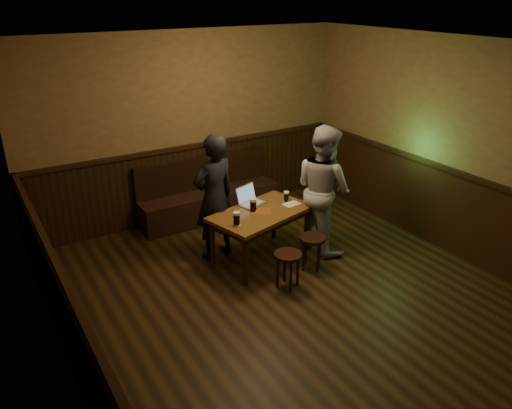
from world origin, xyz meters
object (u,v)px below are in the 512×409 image
object	(u,v)px
pint_mid	(253,205)
laptop	(249,199)
pint_left	(237,218)
stool_right	(312,243)
person_suit	(214,198)
bench	(208,199)
pint_right	(286,196)
person_grey	(323,189)
stool_left	(288,260)
pub_table	(261,218)

from	to	relation	value
pint_mid	laptop	bearing A→B (deg)	70.18
pint_left	stool_right	bearing A→B (deg)	-21.67
pint_left	person_suit	size ratio (longest dim) A/B	0.10
bench	person_suit	bearing A→B (deg)	-111.88
pint_right	person_grey	bearing A→B (deg)	-28.36
bench	stool_left	xyz separation A→B (m)	(-0.07, -2.26, 0.05)
pub_table	stool_right	xyz separation A→B (m)	(0.43, -0.53, -0.25)
pint_left	pint_mid	xyz separation A→B (m)	(0.37, 0.23, 0.00)
pint_mid	person_suit	bearing A→B (deg)	136.33
stool_right	laptop	distance (m)	1.01
bench	pint_left	bearing A→B (deg)	-104.90
stool_right	pub_table	bearing A→B (deg)	128.96
laptop	pint_left	bearing A→B (deg)	-151.41
pint_left	pint_right	distance (m)	0.96
pint_left	person_grey	xyz separation A→B (m)	(1.35, 0.05, 0.09)
bench	pint_mid	world-z (taller)	bench
pub_table	person_suit	world-z (taller)	person_suit
bench	pint_right	xyz separation A→B (m)	(0.46, -1.44, 0.46)
pint_mid	pint_right	distance (m)	0.54
laptop	person_grey	bearing A→B (deg)	-43.03
pub_table	pint_mid	size ratio (longest dim) A/B	8.25
person_grey	bench	bearing A→B (deg)	25.43
stool_right	pint_left	size ratio (longest dim) A/B	2.65
pint_left	pint_mid	distance (m)	0.44
person_suit	pub_table	bearing A→B (deg)	128.46
pint_left	pint_right	xyz separation A→B (m)	(0.92, 0.28, -0.01)
bench	stool_right	bearing A→B (deg)	-78.24
bench	pint_right	size ratio (longest dim) A/B	15.26
pint_left	laptop	bearing A→B (deg)	45.88
pint_left	pint_right	size ratio (longest dim) A/B	1.17
bench	stool_left	distance (m)	2.27
bench	person_grey	distance (m)	1.97
stool_right	pint_mid	distance (m)	0.89
stool_right	pint_left	world-z (taller)	pint_left
pint_left	laptop	world-z (taller)	laptop
pub_table	person_suit	distance (m)	0.65
pint_mid	person_grey	xyz separation A→B (m)	(0.97, -0.19, 0.08)
stool_left	person_suit	size ratio (longest dim) A/B	0.27
bench	laptop	size ratio (longest dim) A/B	5.47
pub_table	pint_mid	distance (m)	0.20
pint_mid	bench	bearing A→B (deg)	86.76
stool_left	pint_left	distance (m)	0.79
stool_right	person_suit	size ratio (longest dim) A/B	0.27
laptop	person_suit	xyz separation A→B (m)	(-0.46, 0.11, 0.08)
stool_left	pint_left	size ratio (longest dim) A/B	2.66
stool_left	pint_left	bearing A→B (deg)	125.34
pub_table	person_grey	bearing A→B (deg)	-22.67
person_suit	bench	bearing A→B (deg)	-121.54
pub_table	pint_right	size ratio (longest dim) A/B	9.99
bench	person_suit	world-z (taller)	person_suit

